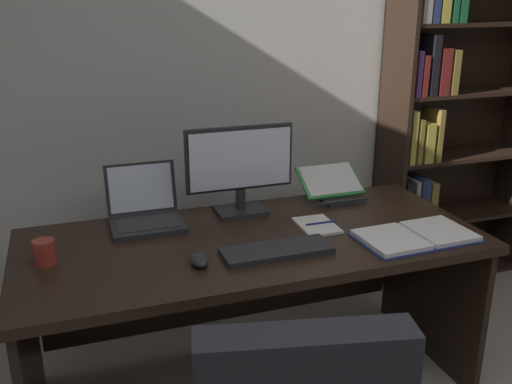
# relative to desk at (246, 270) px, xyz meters

# --- Properties ---
(wall_back) EXTENTS (5.31, 0.12, 2.87)m
(wall_back) POSITION_rel_desk_xyz_m (0.24, 0.85, 0.90)
(wall_back) COLOR beige
(wall_back) RESTS_ON ground
(desk) EXTENTS (1.85, 0.81, 0.73)m
(desk) POSITION_rel_desk_xyz_m (0.00, 0.00, 0.00)
(desk) COLOR black
(desk) RESTS_ON ground
(bookshelf) EXTENTS (0.93, 0.31, 2.27)m
(bookshelf) POSITION_rel_desk_xyz_m (1.41, 0.62, 0.56)
(bookshelf) COLOR black
(bookshelf) RESTS_ON ground
(monitor) EXTENTS (0.49, 0.16, 0.39)m
(monitor) POSITION_rel_desk_xyz_m (0.04, 0.20, 0.39)
(monitor) COLOR #232326
(monitor) RESTS_ON desk
(laptop) EXTENTS (0.30, 0.29, 0.24)m
(laptop) POSITION_rel_desk_xyz_m (-0.38, 0.20, 0.24)
(laptop) COLOR #232326
(laptop) RESTS_ON desk
(keyboard) EXTENTS (0.42, 0.15, 0.02)m
(keyboard) POSITION_rel_desk_xyz_m (0.04, -0.26, 0.20)
(keyboard) COLOR #232326
(keyboard) RESTS_ON desk
(computer_mouse) EXTENTS (0.06, 0.10, 0.04)m
(computer_mouse) POSITION_rel_desk_xyz_m (-0.26, -0.26, 0.21)
(computer_mouse) COLOR #232326
(computer_mouse) RESTS_ON desk
(reading_stand_with_book) EXTENTS (0.30, 0.25, 0.14)m
(reading_stand_with_book) POSITION_rel_desk_xyz_m (0.51, 0.25, 0.26)
(reading_stand_with_book) COLOR #232326
(reading_stand_with_book) RESTS_ON desk
(open_binder) EXTENTS (0.48, 0.29, 0.02)m
(open_binder) POSITION_rel_desk_xyz_m (0.61, -0.31, 0.20)
(open_binder) COLOR navy
(open_binder) RESTS_ON desk
(notepad) EXTENTS (0.15, 0.21, 0.01)m
(notepad) POSITION_rel_desk_xyz_m (0.29, -0.06, 0.19)
(notepad) COLOR silver
(notepad) RESTS_ON desk
(pen) EXTENTS (0.14, 0.01, 0.01)m
(pen) POSITION_rel_desk_xyz_m (0.31, -0.06, 0.20)
(pen) COLOR navy
(pen) RESTS_ON notepad
(coffee_mug) EXTENTS (0.08, 0.08, 0.09)m
(coffee_mug) POSITION_rel_desk_xyz_m (-0.79, -0.07, 0.23)
(coffee_mug) COLOR maroon
(coffee_mug) RESTS_ON desk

